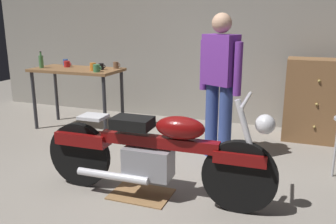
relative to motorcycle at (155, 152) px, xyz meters
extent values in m
plane|color=gray|center=(-0.15, -0.05, -0.45)|extent=(12.00, 12.00, 0.00)
cube|color=gray|center=(-0.15, 2.75, 1.10)|extent=(8.00, 0.12, 3.10)
cube|color=brown|center=(-1.89, 1.64, 0.43)|extent=(1.30, 0.64, 0.04)
cylinder|color=#2D2D33|center=(-2.48, 1.38, -0.02)|extent=(0.05, 0.05, 0.86)
cylinder|color=#2D2D33|center=(-1.30, 1.38, -0.02)|extent=(0.05, 0.05, 0.86)
cylinder|color=#2D2D33|center=(-2.48, 1.90, -0.02)|extent=(0.05, 0.05, 0.86)
cylinder|color=#2D2D33|center=(-1.30, 1.90, -0.02)|extent=(0.05, 0.05, 0.86)
cylinder|color=black|center=(0.76, 0.02, -0.13)|extent=(0.64, 0.08, 0.64)
cylinder|color=black|center=(-0.79, -0.01, -0.13)|extent=(0.64, 0.08, 0.64)
cube|color=maroon|center=(0.76, 0.02, 0.05)|extent=(0.44, 0.15, 0.10)
cube|color=maroon|center=(-0.74, -0.01, 0.05)|extent=(0.52, 0.19, 0.12)
cube|color=gray|center=(-0.07, 0.00, -0.11)|extent=(0.44, 0.25, 0.28)
cube|color=maroon|center=(0.03, 0.00, 0.10)|extent=(1.10, 0.12, 0.10)
ellipsoid|color=maroon|center=(0.23, 0.01, 0.25)|extent=(0.44, 0.23, 0.20)
cube|color=black|center=(-0.22, 0.00, 0.25)|extent=(0.36, 0.25, 0.10)
cube|color=silver|center=(-0.62, -0.01, 0.27)|extent=(0.24, 0.20, 0.03)
cylinder|color=silver|center=(0.82, 0.02, 0.20)|extent=(0.26, 0.05, 0.68)
cylinder|color=silver|center=(0.78, 0.02, 0.53)|extent=(0.04, 0.60, 0.03)
sphere|color=silver|center=(0.94, 0.02, 0.35)|extent=(0.16, 0.16, 0.16)
cylinder|color=silver|center=(-0.36, -0.14, -0.23)|extent=(0.70, 0.08, 0.07)
cylinder|color=#36498F|center=(0.41, 1.14, -0.01)|extent=(0.15, 0.15, 0.88)
cylinder|color=#36498F|center=(0.23, 1.23, -0.01)|extent=(0.15, 0.15, 0.88)
cube|color=#72339E|center=(0.32, 1.18, 0.71)|extent=(0.44, 0.36, 0.56)
cylinder|color=#72339E|center=(0.53, 1.08, 0.63)|extent=(0.09, 0.09, 0.58)
cylinder|color=#72339E|center=(0.10, 1.29, 0.63)|extent=(0.09, 0.09, 0.58)
sphere|color=tan|center=(0.32, 1.18, 1.11)|extent=(0.22, 0.22, 0.22)
cylinder|color=#B2B2B7|center=(1.57, 1.07, -0.14)|extent=(0.02, 0.02, 0.62)
cube|color=brown|center=(1.40, 2.25, 0.10)|extent=(0.80, 0.44, 1.10)
sphere|color=tan|center=(1.40, 2.02, 0.40)|extent=(0.04, 0.04, 0.04)
sphere|color=tan|center=(1.40, 2.02, 0.10)|extent=(0.04, 0.04, 0.04)
sphere|color=tan|center=(1.40, 2.02, -0.20)|extent=(0.04, 0.04, 0.04)
cube|color=olive|center=(-0.15, 0.00, -0.44)|extent=(0.56, 0.40, 0.01)
cylinder|color=red|center=(-2.11, 1.72, 0.50)|extent=(0.09, 0.09, 0.09)
torus|color=red|center=(-2.06, 1.72, 0.50)|extent=(0.05, 0.01, 0.05)
cylinder|color=black|center=(-1.49, 1.65, 0.50)|extent=(0.07, 0.07, 0.09)
torus|color=black|center=(-1.45, 1.65, 0.50)|extent=(0.05, 0.01, 0.05)
cylinder|color=orange|center=(-1.55, 1.54, 0.50)|extent=(0.09, 0.09, 0.11)
torus|color=orange|center=(-1.51, 1.54, 0.51)|extent=(0.06, 0.01, 0.06)
cylinder|color=brown|center=(-1.35, 1.84, 0.50)|extent=(0.08, 0.08, 0.10)
torus|color=brown|center=(-1.31, 1.84, 0.50)|extent=(0.05, 0.01, 0.05)
cylinder|color=#2D51AD|center=(-2.25, 1.88, 0.50)|extent=(0.08, 0.08, 0.09)
torus|color=#2D51AD|center=(-2.20, 1.88, 0.50)|extent=(0.05, 0.01, 0.05)
cylinder|color=#3D7F4C|center=(-1.43, 1.43, 0.50)|extent=(0.09, 0.09, 0.10)
torus|color=#3D7F4C|center=(-1.38, 1.43, 0.51)|extent=(0.06, 0.01, 0.06)
cylinder|color=#4C8C4C|center=(-2.40, 1.51, 0.54)|extent=(0.06, 0.06, 0.18)
cylinder|color=#4C8C4C|center=(-2.40, 1.51, 0.66)|extent=(0.03, 0.03, 0.05)
cylinder|color=black|center=(-2.40, 1.51, 0.69)|extent=(0.03, 0.03, 0.01)
camera|label=1|loc=(1.15, -2.81, 1.17)|focal=38.56mm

